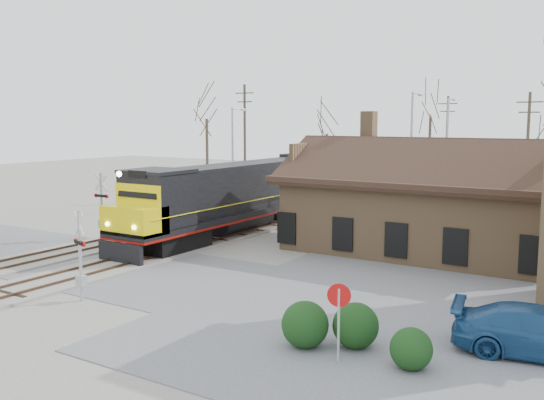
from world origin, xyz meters
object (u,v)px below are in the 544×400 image
at_px(locomotive_lead, 235,196).
at_px(parked_car, 542,333).
at_px(depot, 422,209).
at_px(locomotive_trailing, 369,172).

height_order(locomotive_lead, parked_car, locomotive_lead).
distance_m(depot, locomotive_lead, 12.07).
height_order(depot, parked_car, depot).
bearing_deg(locomotive_trailing, depot, -59.40).
distance_m(depot, locomotive_trailing, 23.55).
xyz_separation_m(locomotive_trailing, parked_car, (20.26, -33.42, -1.71)).
distance_m(locomotive_lead, parked_car, 23.46).
bearing_deg(locomotive_trailing, parked_car, -58.78).
bearing_deg(locomotive_lead, parked_car, -30.05).
relative_size(locomotive_trailing, parked_car, 3.96).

